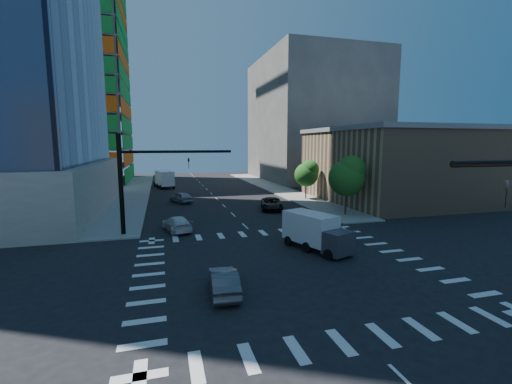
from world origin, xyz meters
name	(u,v)px	position (x,y,z in m)	size (l,w,h in m)	color
ground	(287,267)	(0.00, 0.00, 0.00)	(160.00, 160.00, 0.00)	black
road_markings	(287,267)	(0.00, 0.00, 0.01)	(20.00, 20.00, 0.01)	silver
sidewalk_ne	(274,188)	(12.50, 40.00, 0.07)	(5.00, 60.00, 0.15)	gray
sidewalk_nw	(134,193)	(-12.50, 40.00, 0.07)	(5.00, 60.00, 0.15)	gray
construction_building	(61,65)	(-27.41, 61.93, 24.61)	(25.16, 34.50, 70.60)	gray
commercial_building	(394,164)	(25.00, 22.00, 5.31)	(20.50, 22.50, 10.60)	#9F7C5C
bg_building_ne	(313,120)	(27.00, 55.00, 14.00)	(24.00, 30.00, 28.00)	#5A5651
signal_mast_nw	(138,175)	(-10.00, 11.50, 5.49)	(10.20, 0.40, 9.00)	black
tree_south	(348,175)	(12.63, 13.90, 4.69)	(4.16, 4.16, 6.82)	#382316
tree_north	(307,173)	(12.93, 25.90, 3.99)	(3.54, 3.52, 5.78)	#382316
car_nb_far	(272,204)	(5.36, 19.73, 0.76)	(2.52, 5.47, 1.52)	black
car_sb_near	(177,224)	(-6.75, 11.92, 0.70)	(1.97, 4.85, 1.41)	silver
car_sb_mid	(181,197)	(-5.40, 28.14, 0.76)	(1.81, 4.49, 1.53)	#979B9E
car_sb_cross	(224,281)	(-4.87, -2.96, 0.69)	(1.47, 4.20, 1.39)	#504F55
box_truck_near	(318,235)	(3.56, 2.69, 1.25)	(3.99, 5.84, 2.82)	black
box_truck_far	(163,180)	(-7.64, 46.31, 1.44)	(4.00, 6.63, 3.25)	black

